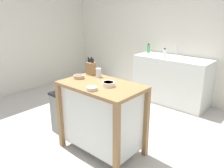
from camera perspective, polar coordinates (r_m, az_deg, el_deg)
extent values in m
plane|color=#ADA8A0|center=(3.37, -4.34, -13.96)|extent=(6.54, 6.54, 0.00)
cube|color=beige|center=(4.84, 16.08, 11.71)|extent=(5.54, 0.10, 2.60)
cube|color=beige|center=(5.64, -18.58, 12.31)|extent=(0.10, 2.98, 2.60)
cube|color=olive|center=(2.77, -2.71, -0.39)|extent=(1.03, 0.63, 0.04)
cube|color=silver|center=(2.93, -2.59, -8.08)|extent=(0.93, 0.53, 0.79)
cube|color=olive|center=(3.12, -12.76, -7.85)|extent=(0.06, 0.06, 0.89)
cube|color=olive|center=(2.49, 1.15, -14.56)|extent=(0.06, 0.06, 0.89)
cube|color=olive|center=(3.45, -5.20, -4.87)|extent=(0.06, 0.06, 0.89)
cube|color=olive|center=(2.89, 8.49, -9.81)|extent=(0.06, 0.06, 0.89)
cube|color=olive|center=(3.16, -5.27, 3.86)|extent=(0.11, 0.09, 0.17)
cylinder|color=black|center=(3.16, -5.89, 6.07)|extent=(0.02, 0.02, 0.07)
cylinder|color=black|center=(3.14, -5.52, 5.90)|extent=(0.02, 0.02, 0.06)
cylinder|color=black|center=(3.12, -5.15, 6.02)|extent=(0.02, 0.02, 0.08)
cylinder|color=black|center=(3.10, -4.76, 5.80)|extent=(0.02, 0.02, 0.06)
cylinder|color=tan|center=(3.01, -8.27, 1.81)|extent=(0.14, 0.14, 0.04)
cylinder|color=brown|center=(3.01, -8.28, 2.15)|extent=(0.12, 0.12, 0.01)
cylinder|color=silver|center=(2.68, -0.89, -0.03)|extent=(0.15, 0.15, 0.05)
cylinder|color=gray|center=(2.67, -0.90, 0.44)|extent=(0.12, 0.12, 0.01)
cylinder|color=beige|center=(2.56, -5.03, -1.13)|extent=(0.12, 0.12, 0.04)
cylinder|color=gray|center=(2.55, -5.04, -0.78)|extent=(0.10, 0.10, 0.01)
cylinder|color=silver|center=(3.04, -3.44, 2.83)|extent=(0.07, 0.07, 0.12)
cube|color=slate|center=(3.52, -11.81, -7.28)|extent=(0.34, 0.26, 0.60)
cube|color=black|center=(3.40, -12.15, -2.47)|extent=(0.36, 0.28, 0.03)
cube|color=silver|center=(4.65, 14.57, 0.93)|extent=(1.44, 0.60, 0.91)
cube|color=silver|center=(4.52, 14.90, 6.21)|extent=(0.44, 0.36, 0.03)
cylinder|color=#B7BCC1|center=(4.64, 15.92, 8.00)|extent=(0.02, 0.02, 0.22)
cylinder|color=white|center=(4.50, 12.98, 7.48)|extent=(0.05, 0.05, 0.15)
cylinder|color=black|center=(4.49, 13.06, 8.58)|extent=(0.03, 0.03, 0.02)
cylinder|color=green|center=(4.92, 9.09, 8.71)|extent=(0.06, 0.06, 0.17)
cylinder|color=black|center=(4.91, 9.14, 9.81)|extent=(0.04, 0.04, 0.02)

